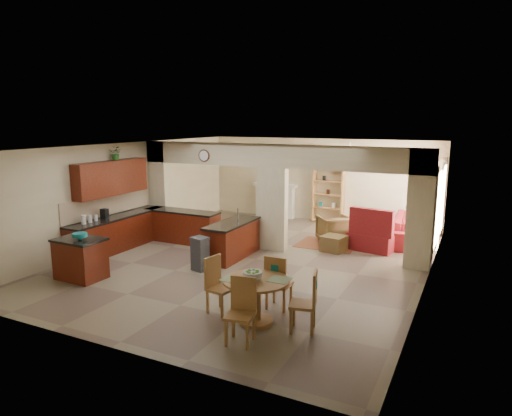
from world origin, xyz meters
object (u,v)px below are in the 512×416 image
at_px(sofa, 413,229).
at_px(armchair, 334,229).
at_px(kitchen_island, 81,259).
at_px(dining_table, 256,294).

height_order(sofa, armchair, armchair).
relative_size(sofa, armchair, 3.03).
xyz_separation_m(kitchen_island, armchair, (4.09, 5.35, -0.07)).
xyz_separation_m(dining_table, sofa, (1.70, 6.65, -0.14)).
bearing_deg(kitchen_island, dining_table, -2.92).
bearing_deg(sofa, armchair, 110.90).
distance_m(sofa, armchair, 2.25).
bearing_deg(dining_table, sofa, 75.66).
bearing_deg(armchair, kitchen_island, 13.57).
distance_m(kitchen_island, dining_table, 4.42).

